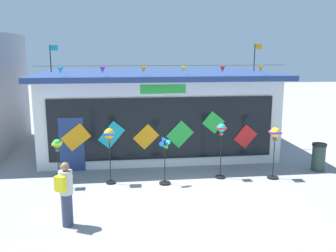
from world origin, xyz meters
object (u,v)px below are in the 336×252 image
kite_shop_building (156,111)px  trash_bin (319,157)px  wind_spinner_far_left (58,153)px  person_near_camera (66,193)px  wind_spinner_left (109,139)px  wind_spinner_center_right (221,137)px  wind_spinner_center_left (165,155)px  wind_spinner_right (275,140)px

kite_shop_building → trash_bin: 6.94m
wind_spinner_far_left → person_near_camera: 3.00m
wind_spinner_left → person_near_camera: wind_spinner_left is taller
kite_shop_building → wind_spinner_center_right: kite_shop_building is taller
wind_spinner_center_left → person_near_camera: (-2.82, -2.71, -0.11)m
wind_spinner_far_left → trash_bin: bearing=3.6°
kite_shop_building → person_near_camera: (-2.96, -7.27, -0.88)m
wind_spinner_center_left → wind_spinner_right: wind_spinner_right is taller
wind_spinner_center_left → wind_spinner_right: size_ratio=0.89×
wind_spinner_center_right → wind_spinner_right: wind_spinner_center_right is taller
kite_shop_building → wind_spinner_right: kite_shop_building is taller
wind_spinner_far_left → wind_spinner_center_left: bearing=-3.4°
wind_spinner_right → trash_bin: size_ratio=1.77×
person_near_camera → kite_shop_building: bearing=-81.5°
wind_spinner_far_left → trash_bin: (9.29, 0.58, -0.64)m
wind_spinner_right → wind_spinner_center_right: bearing=171.8°
kite_shop_building → wind_spinner_left: (-1.94, -4.25, -0.24)m
wind_spinner_center_right → trash_bin: wind_spinner_center_right is taller
wind_spinner_far_left → wind_spinner_right: wind_spinner_right is taller
wind_spinner_center_left → wind_spinner_center_right: wind_spinner_center_right is taller
kite_shop_building → wind_spinner_center_right: 4.57m
wind_spinner_far_left → person_near_camera: person_near_camera is taller
wind_spinner_center_left → wind_spinner_center_right: size_ratio=0.83×
wind_spinner_left → wind_spinner_center_right: (3.80, 0.09, -0.07)m
wind_spinner_far_left → wind_spinner_left: 1.70m
wind_spinner_right → wind_spinner_left: bearing=178.2°
wind_spinner_far_left → wind_spinner_right: bearing=-0.5°
kite_shop_building → wind_spinner_left: kite_shop_building is taller
wind_spinner_center_right → wind_spinner_right: (1.81, -0.26, -0.10)m
kite_shop_building → wind_spinner_far_left: (-3.60, -4.35, -0.61)m
person_near_camera → wind_spinner_center_left: bearing=-105.5°
kite_shop_building → wind_spinner_center_left: size_ratio=6.02×
wind_spinner_right → trash_bin: 2.28m
wind_spinner_center_left → trash_bin: bearing=7.7°
wind_spinner_center_left → wind_spinner_far_left: bearing=176.6°
wind_spinner_left → trash_bin: (7.63, 0.47, -1.01)m
kite_shop_building → wind_spinner_right: bearing=-50.3°
wind_spinner_center_left → person_near_camera: bearing=-136.1°
wind_spinner_right → trash_bin: bearing=17.8°
wind_spinner_center_right → wind_spinner_center_left: bearing=-168.8°
person_near_camera → trash_bin: 9.33m
person_near_camera → wind_spinner_far_left: bearing=-46.9°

